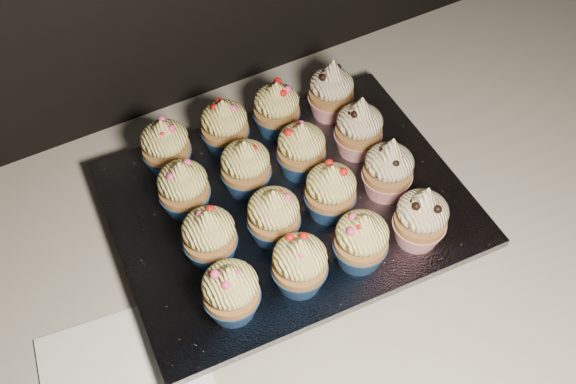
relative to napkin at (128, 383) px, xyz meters
name	(u,v)px	position (x,y,z in m)	size (l,w,h in m)	color
cabinet	(360,347)	(0.40, 0.08, -0.47)	(2.40, 0.60, 0.86)	black
worktop	(388,201)	(0.40, 0.08, -0.02)	(2.44, 0.64, 0.04)	silver
napkin	(128,383)	(0.00, 0.00, 0.00)	(0.18, 0.18, 0.00)	white
baking_tray	(288,211)	(0.26, 0.11, 0.01)	(0.40, 0.30, 0.02)	black
foil_lining	(288,203)	(0.26, 0.11, 0.03)	(0.43, 0.34, 0.01)	silver
cupcake_0	(231,292)	(0.13, 0.01, 0.07)	(0.06, 0.06, 0.08)	navy
cupcake_1	(300,264)	(0.21, 0.00, 0.07)	(0.06, 0.06, 0.08)	navy
cupcake_2	(361,240)	(0.29, 0.00, 0.07)	(0.06, 0.06, 0.08)	navy
cupcake_3	(421,218)	(0.37, -0.01, 0.07)	(0.06, 0.06, 0.10)	#AA172A
cupcake_4	(210,237)	(0.14, 0.08, 0.07)	(0.06, 0.06, 0.08)	navy
cupcake_5	(274,216)	(0.22, 0.07, 0.07)	(0.06, 0.06, 0.08)	navy
cupcake_6	(330,191)	(0.30, 0.07, 0.07)	(0.06, 0.06, 0.08)	navy
cupcake_7	(388,169)	(0.38, 0.07, 0.07)	(0.06, 0.06, 0.10)	#AA172A
cupcake_8	(184,188)	(0.15, 0.16, 0.07)	(0.06, 0.06, 0.08)	navy
cupcake_9	(246,167)	(0.23, 0.16, 0.07)	(0.06, 0.06, 0.08)	navy
cupcake_10	(301,150)	(0.30, 0.15, 0.07)	(0.06, 0.06, 0.08)	navy
cupcake_11	(359,129)	(0.38, 0.14, 0.07)	(0.06, 0.06, 0.10)	#AA172A
cupcake_12	(166,147)	(0.15, 0.24, 0.07)	(0.06, 0.06, 0.08)	navy
cupcake_13	(225,127)	(0.23, 0.23, 0.07)	(0.06, 0.06, 0.08)	navy
cupcake_14	(277,109)	(0.31, 0.23, 0.07)	(0.06, 0.06, 0.08)	navy
cupcake_15	(331,91)	(0.39, 0.22, 0.07)	(0.06, 0.06, 0.10)	#AA172A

